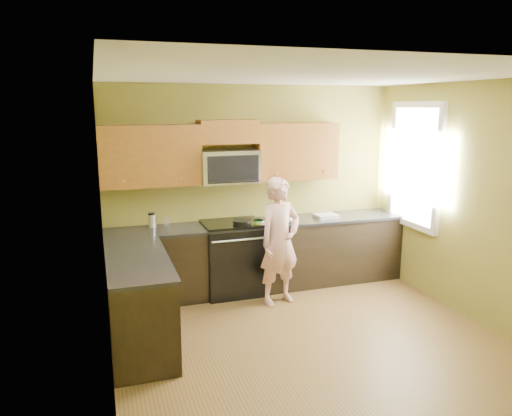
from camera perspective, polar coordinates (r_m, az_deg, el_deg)
name	(u,v)px	position (r m, az deg, el deg)	size (l,w,h in m)	color
floor	(313,344)	(5.30, 6.70, -15.48)	(4.00, 4.00, 0.00)	brown
ceiling	(320,75)	(4.72, 7.52, 15.07)	(4.00, 4.00, 0.00)	white
wall_back	(254,186)	(6.66, -0.25, 2.55)	(4.00, 4.00, 0.00)	olive
wall_front	(459,289)	(3.22, 22.58, -8.66)	(4.00, 4.00, 0.00)	olive
wall_left	(104,234)	(4.39, -17.30, -2.91)	(4.00, 4.00, 0.00)	olive
wall_right	(481,205)	(5.96, 24.77, 0.33)	(4.00, 4.00, 0.00)	olive
cabinet_back_run	(261,257)	(6.60, 0.57, -5.68)	(4.00, 0.60, 0.88)	black
cabinet_left_run	(139,303)	(5.26, -13.50, -10.71)	(0.60, 1.60, 0.88)	black
countertop_back	(261,223)	(6.46, 0.60, -1.81)	(4.00, 0.62, 0.04)	black
countertop_left	(137,260)	(5.10, -13.64, -5.92)	(0.62, 1.60, 0.04)	black
stove	(233,257)	(6.45, -2.74, -5.78)	(0.76, 0.65, 0.95)	black
microwave	(229,183)	(6.35, -3.13, 2.98)	(0.76, 0.40, 0.42)	silver
upper_cab_left	(151,186)	(6.20, -12.09, 2.52)	(1.22, 0.33, 0.75)	brown
upper_cab_right	(295,179)	(6.68, 4.61, 3.40)	(1.12, 0.33, 0.75)	brown
upper_cab_over_mw	(228,132)	(6.31, -3.28, 8.86)	(0.76, 0.33, 0.30)	brown
window	(415,166)	(6.81, 18.03, 4.72)	(0.06, 1.06, 1.66)	white
woman	(280,241)	(6.02, 2.78, -3.92)	(0.58, 0.38, 1.59)	#D7726B
frying_pan	(242,224)	(6.22, -1.62, -1.89)	(0.24, 0.42, 0.05)	black
butter_tub	(259,226)	(6.24, 0.30, -2.11)	(0.14, 0.14, 0.10)	yellow
toast_slice	(270,225)	(6.28, 1.64, -1.97)	(0.11, 0.11, 0.01)	#B27F47
napkin_a	(263,224)	(6.22, 0.84, -1.88)	(0.11, 0.12, 0.06)	silver
napkin_b	(288,220)	(6.46, 3.79, -1.36)	(0.12, 0.13, 0.07)	silver
dish_towel	(326,216)	(6.76, 8.16, -0.93)	(0.30, 0.24, 0.05)	silver
travel_mug	(152,228)	(6.30, -12.01, -2.25)	(0.09, 0.09, 0.19)	silver
glass_a	(154,223)	(6.29, -11.83, -1.70)	(0.07, 0.07, 0.12)	silver
glass_b	(167,222)	(6.32, -10.37, -1.58)	(0.07, 0.07, 0.12)	silver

